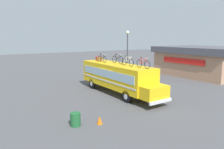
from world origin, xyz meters
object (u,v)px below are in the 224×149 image
object	(u,v)px
rooftop_bicycle_4	(143,64)
trash_bin	(75,119)
luggage_bag_1	(99,59)
traffic_cone	(100,120)
bus	(117,76)
luggage_bag_2	(100,59)
rooftop_bicycle_3	(128,62)
rooftop_bicycle_1	(102,59)
rooftop_bicycle_2	(118,59)
street_lamp	(127,48)

from	to	relation	value
rooftop_bicycle_4	trash_bin	bearing A→B (deg)	-77.24
luggage_bag_1	traffic_cone	bearing A→B (deg)	-30.01
bus	luggage_bag_2	distance (m)	3.45
luggage_bag_1	luggage_bag_2	xyz separation A→B (m)	(0.86, -0.35, 0.01)
bus	rooftop_bicycle_3	world-z (taller)	rooftop_bicycle_3
rooftop_bicycle_3	trash_bin	distance (m)	8.03
rooftop_bicycle_1	rooftop_bicycle_4	size ratio (longest dim) A/B	1.00
rooftop_bicycle_1	rooftop_bicycle_4	bearing A→B (deg)	4.67
bus	rooftop_bicycle_1	world-z (taller)	rooftop_bicycle_1
trash_bin	traffic_cone	world-z (taller)	trash_bin
rooftop_bicycle_4	traffic_cone	xyz separation A→B (m)	(2.12, -5.47, -2.98)
rooftop_bicycle_2	bus	bearing A→B (deg)	-35.53
rooftop_bicycle_3	trash_bin	world-z (taller)	rooftop_bicycle_3
rooftop_bicycle_3	trash_bin	size ratio (longest dim) A/B	2.05
trash_bin	bus	bearing A→B (deg)	126.48
bus	luggage_bag_1	bearing A→B (deg)	176.49
luggage_bag_2	rooftop_bicycle_2	size ratio (longest dim) A/B	0.29
street_lamp	rooftop_bicycle_1	bearing A→B (deg)	-64.80
bus	luggage_bag_1	xyz separation A→B (m)	(-4.03, 0.25, 1.36)
rooftop_bicycle_4	street_lamp	bearing A→B (deg)	149.93
street_lamp	luggage_bag_2	bearing A→B (deg)	-71.04
bus	rooftop_bicycle_4	world-z (taller)	rooftop_bicycle_4
luggage_bag_2	street_lamp	xyz separation A→B (m)	(-1.76, 5.13, 0.97)
luggage_bag_1	street_lamp	world-z (taller)	street_lamp
trash_bin	traffic_cone	size ratio (longest dim) A/B	1.62
rooftop_bicycle_1	trash_bin	world-z (taller)	rooftop_bicycle_1
rooftop_bicycle_1	rooftop_bicycle_4	distance (m)	5.81
bus	rooftop_bicycle_4	distance (m)	3.67
bus	luggage_bag_2	world-z (taller)	luggage_bag_2
luggage_bag_2	rooftop_bicycle_3	size ratio (longest dim) A/B	0.31
luggage_bag_1	rooftop_bicycle_3	distance (m)	5.48
bus	traffic_cone	distance (m)	7.70
bus	rooftop_bicycle_4	bearing A→B (deg)	4.08
rooftop_bicycle_2	rooftop_bicycle_1	bearing A→B (deg)	-161.89
luggage_bag_2	traffic_cone	size ratio (longest dim) A/B	1.02
luggage_bag_2	rooftop_bicycle_2	bearing A→B (deg)	10.69
traffic_cone	trash_bin	bearing A→B (deg)	-112.57
rooftop_bicycle_2	rooftop_bicycle_4	bearing A→B (deg)	-2.23
luggage_bag_2	traffic_cone	bearing A→B (deg)	-30.74
traffic_cone	bus	bearing A→B (deg)	136.20
street_lamp	bus	bearing A→B (deg)	-45.55
luggage_bag_1	rooftop_bicycle_2	xyz separation A→B (m)	(3.48, 0.14, 0.19)
rooftop_bicycle_2	rooftop_bicycle_4	xyz separation A→B (m)	(3.88, -0.15, -0.02)
bus	luggage_bag_1	distance (m)	4.26
bus	trash_bin	size ratio (longest dim) A/B	12.87
rooftop_bicycle_2	traffic_cone	bearing A→B (deg)	-43.12
rooftop_bicycle_1	street_lamp	bearing A→B (deg)	115.20
rooftop_bicycle_1	traffic_cone	size ratio (longest dim) A/B	3.20
luggage_bag_2	rooftop_bicycle_2	xyz separation A→B (m)	(2.62, 0.49, 0.18)
bus	rooftop_bicycle_4	xyz separation A→B (m)	(3.33, 0.24, 1.52)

